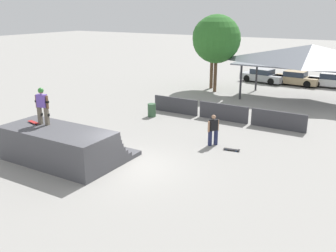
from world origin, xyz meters
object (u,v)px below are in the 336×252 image
at_px(skater_on_deck, 42,104).
at_px(tree_far_back, 213,37).
at_px(skateboard_on_ground, 232,149).
at_px(parked_car_white, 332,81).
at_px(parked_car_silver, 263,76).
at_px(parked_car_tan, 296,79).
at_px(bystander_walking, 213,128).
at_px(tree_beside_pavilion, 217,39).
at_px(trash_bin, 152,110).
at_px(skateboard_on_deck, 34,122).

xyz_separation_m(skater_on_deck, tree_far_back, (-0.06, 18.67, 1.82)).
height_order(skateboard_on_ground, parked_car_white, parked_car_white).
distance_m(skater_on_deck, parked_car_white, 26.20).
bearing_deg(parked_car_silver, parked_car_tan, 14.97).
xyz_separation_m(bystander_walking, tree_far_back, (-6.15, 13.22, 3.51)).
height_order(tree_beside_pavilion, trash_bin, tree_beside_pavilion).
bearing_deg(skateboard_on_deck, parked_car_silver, 94.36).
bearing_deg(parked_car_tan, trash_bin, -104.58).
bearing_deg(parked_car_white, parked_car_tan, -171.44).
bearing_deg(skateboard_on_deck, tree_far_back, 101.27).
height_order(tree_beside_pavilion, parked_car_white, tree_beside_pavilion).
bearing_deg(bystander_walking, parked_car_white, -155.90).
bearing_deg(tree_beside_pavilion, tree_far_back, 127.12).
bearing_deg(skateboard_on_ground, skateboard_on_deck, -154.35).
bearing_deg(parked_car_white, bystander_walking, -100.40).
distance_m(skateboard_on_ground, parked_car_white, 19.38).
height_order(skateboard_on_ground, parked_car_silver, parked_car_silver).
relative_size(tree_far_back, trash_bin, 7.22).
bearing_deg(tree_beside_pavilion, trash_bin, -92.15).
distance_m(tree_far_back, trash_bin, 11.08).
distance_m(skater_on_deck, skateboard_on_ground, 9.28).
relative_size(skater_on_deck, bystander_walking, 1.07).
relative_size(skateboard_on_ground, parked_car_white, 0.20).
xyz_separation_m(skater_on_deck, trash_bin, (0.46, 8.34, -2.15)).
xyz_separation_m(bystander_walking, parked_car_tan, (-0.08, 18.52, -0.30)).
height_order(skateboard_on_ground, tree_beside_pavilion, tree_beside_pavilion).
distance_m(skater_on_deck, bystander_walking, 8.34).
relative_size(skater_on_deck, parked_car_tan, 0.42).
height_order(tree_far_back, parked_car_white, tree_far_back).
bearing_deg(skateboard_on_ground, parked_car_white, 75.85).
distance_m(bystander_walking, skateboard_on_ground, 1.45).
bearing_deg(parked_car_silver, trash_bin, -87.72).
relative_size(skateboard_on_deck, trash_bin, 0.94).
xyz_separation_m(skater_on_deck, parked_car_silver, (2.98, 23.78, -1.98)).
height_order(bystander_walking, parked_car_silver, bystander_walking).
xyz_separation_m(tree_far_back, parked_car_white, (9.11, 5.84, -3.80)).
bearing_deg(tree_beside_pavilion, bystander_walking, -66.36).
bearing_deg(trash_bin, skateboard_on_ground, -24.67).
relative_size(tree_far_back, parked_car_silver, 1.39).
bearing_deg(parked_car_silver, bystander_walking, -68.82).
bearing_deg(trash_bin, tree_far_back, 92.88).
distance_m(trash_bin, parked_car_tan, 16.59).
relative_size(parked_car_silver, parked_car_white, 1.07).
bearing_deg(bystander_walking, tree_beside_pavilion, -123.45).
distance_m(skateboard_on_deck, bystander_walking, 8.70).
xyz_separation_m(parked_car_silver, parked_car_white, (6.06, 0.72, -0.00)).
bearing_deg(tree_far_back, skateboard_on_deck, -91.48).
height_order(skater_on_deck, parked_car_white, skater_on_deck).
distance_m(trash_bin, parked_car_white, 18.31).
height_order(skater_on_deck, trash_bin, skater_on_deck).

